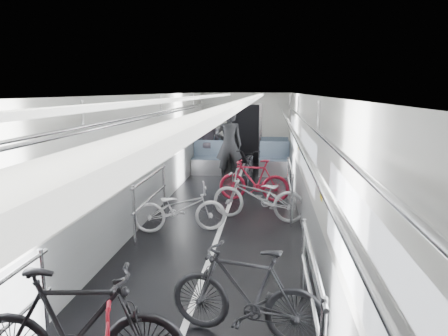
% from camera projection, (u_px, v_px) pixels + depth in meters
% --- Properties ---
extents(car_shell, '(3.02, 14.01, 2.41)m').
position_uv_depth(car_shell, '(229.00, 154.00, 8.55)').
color(car_shell, black).
rests_on(car_shell, ground).
extents(bike_left_mid, '(1.85, 0.73, 1.08)m').
position_uv_depth(bike_left_mid, '(77.00, 330.00, 3.27)').
color(bike_left_mid, black).
rests_on(bike_left_mid, floor).
extents(bike_left_far, '(1.71, 0.94, 0.85)m').
position_uv_depth(bike_left_far, '(180.00, 208.00, 7.05)').
color(bike_left_far, silver).
rests_on(bike_left_far, floor).
extents(bike_right_near, '(1.68, 0.80, 0.97)m').
position_uv_depth(bike_right_near, '(247.00, 293.00, 3.98)').
color(bike_right_near, black).
rests_on(bike_right_near, floor).
extents(bike_right_mid, '(1.91, 0.97, 0.96)m').
position_uv_depth(bike_right_mid, '(258.00, 196.00, 7.67)').
color(bike_right_mid, '#A8A9AD').
rests_on(bike_right_mid, floor).
extents(bike_right_far, '(1.64, 0.62, 0.96)m').
position_uv_depth(bike_right_far, '(254.00, 180.00, 8.99)').
color(bike_right_far, maroon).
rests_on(bike_right_far, floor).
extents(bike_aisle, '(0.70, 1.83, 0.95)m').
position_uv_depth(bike_aisle, '(250.00, 165.00, 10.82)').
color(bike_aisle, black).
rests_on(bike_aisle, floor).
extents(person_standing, '(0.81, 0.61, 2.01)m').
position_uv_depth(person_standing, '(229.00, 145.00, 10.88)').
color(person_standing, black).
rests_on(person_standing, floor).
extents(person_seated, '(1.04, 0.89, 1.85)m').
position_uv_depth(person_seated, '(207.00, 141.00, 12.33)').
color(person_seated, '#342F38').
rests_on(person_seated, floor).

